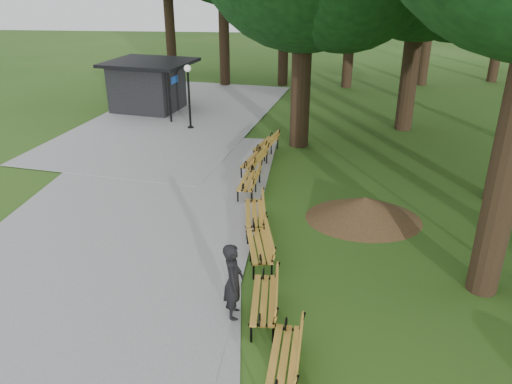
# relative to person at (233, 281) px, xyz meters

# --- Properties ---
(ground) EXTENTS (100.00, 100.00, 0.00)m
(ground) POSITION_rel_person_xyz_m (0.18, 1.27, -0.88)
(ground) COLOR #294F16
(ground) RESTS_ON ground
(path) EXTENTS (12.00, 38.00, 0.06)m
(path) POSITION_rel_person_xyz_m (-3.82, 4.27, -0.85)
(path) COLOR gray
(path) RESTS_ON ground
(person) EXTENTS (0.47, 0.68, 1.76)m
(person) POSITION_rel_person_xyz_m (0.00, 0.00, 0.00)
(person) COLOR black
(person) RESTS_ON ground
(kiosk) EXTENTS (4.80, 4.39, 2.58)m
(kiosk) POSITION_rel_person_xyz_m (-6.57, 16.59, 0.41)
(kiosk) COLOR black
(kiosk) RESTS_ON ground
(lamp_post) EXTENTS (0.32, 0.32, 2.95)m
(lamp_post) POSITION_rel_person_xyz_m (-3.72, 13.48, 1.26)
(lamp_post) COLOR black
(lamp_post) RESTS_ON ground
(dirt_mound) EXTENTS (2.89, 2.89, 0.72)m
(dirt_mound) POSITION_rel_person_xyz_m (3.30, 4.85, -0.52)
(dirt_mound) COLOR #47301C
(dirt_mound) RESTS_ON ground
(bench_1) EXTENTS (0.77, 1.94, 0.88)m
(bench_1) POSITION_rel_person_xyz_m (1.13, -1.70, -0.44)
(bench_1) COLOR #C1882C
(bench_1) RESTS_ON ground
(bench_2) EXTENTS (0.69, 1.91, 0.88)m
(bench_2) POSITION_rel_person_xyz_m (0.65, 0.02, -0.44)
(bench_2) COLOR #C1882C
(bench_2) RESTS_ON ground
(bench_3) EXTENTS (0.98, 1.99, 0.88)m
(bench_3) POSITION_rel_person_xyz_m (0.37, 2.25, -0.44)
(bench_3) COLOR #C1882C
(bench_3) RESTS_ON ground
(bench_4) EXTENTS (0.84, 1.96, 0.88)m
(bench_4) POSITION_rel_person_xyz_m (0.09, 4.11, -0.44)
(bench_4) COLOR #C1882C
(bench_4) RESTS_ON ground
(bench_5) EXTENTS (0.79, 1.95, 0.88)m
(bench_5) POSITION_rel_person_xyz_m (-0.29, 6.47, -0.44)
(bench_5) COLOR #C1882C
(bench_5) RESTS_ON ground
(bench_6) EXTENTS (1.06, 2.00, 0.88)m
(bench_6) POSITION_rel_person_xyz_m (-0.29, 8.42, -0.44)
(bench_6) COLOR #C1882C
(bench_6) RESTS_ON ground
(bench_7) EXTENTS (1.13, 2.00, 0.88)m
(bench_7) POSITION_rel_person_xyz_m (0.02, 10.26, -0.44)
(bench_7) COLOR #C1882C
(bench_7) RESTS_ON ground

